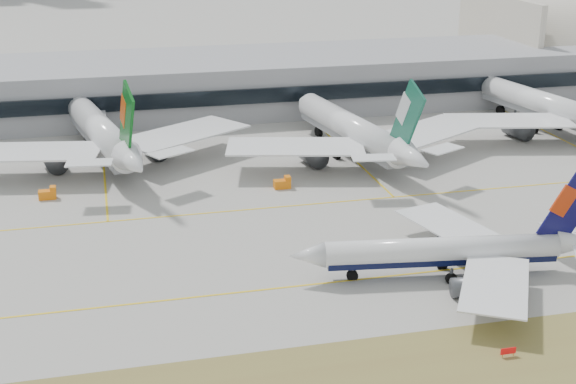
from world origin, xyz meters
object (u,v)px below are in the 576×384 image
object	(u,v)px
taxiing_airliner	(453,251)
widebody_china_air	(551,109)
widebody_eva	(103,135)
terminal	(183,85)
widebody_cathay	(355,132)

from	to	relation	value
taxiing_airliner	widebody_china_air	xyz separation A→B (m)	(61.67, 74.70, 2.14)
widebody_eva	taxiing_airliner	bearing A→B (deg)	-155.98
taxiing_airliner	widebody_china_air	world-z (taller)	widebody_china_air
taxiing_airliner	terminal	size ratio (longest dim) A/B	0.19
widebody_eva	terminal	size ratio (longest dim) A/B	0.24
widebody_china_air	terminal	distance (m)	103.00
taxiing_airliner	widebody_eva	distance (m)	92.24
widebody_cathay	widebody_china_air	size ratio (longest dim) A/B	1.00
taxiing_airliner	widebody_china_air	bearing A→B (deg)	-121.66
terminal	widebody_china_air	bearing A→B (deg)	-27.26
widebody_china_air	terminal	xyz separation A→B (m)	(-91.55, 47.18, 1.10)
taxiing_airliner	widebody_eva	world-z (taller)	widebody_eva
taxiing_airliner	widebody_eva	xyz separation A→B (m)	(-53.51, 75.10, 2.31)
widebody_eva	widebody_china_air	xyz separation A→B (m)	(115.18, -0.40, -0.17)
taxiing_airliner	terminal	world-z (taller)	taxiing_airliner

